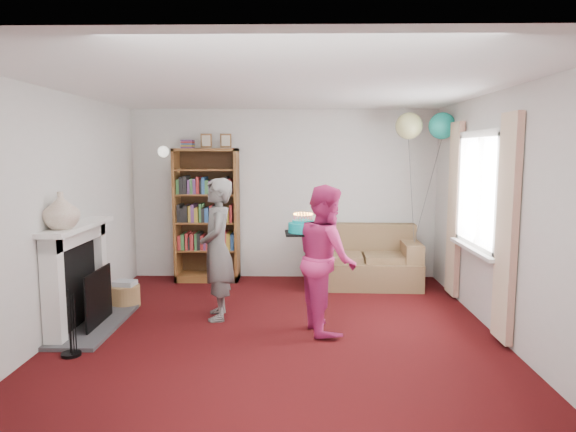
{
  "coord_description": "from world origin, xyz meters",
  "views": [
    {
      "loc": [
        0.19,
        -5.1,
        1.88
      ],
      "look_at": [
        0.09,
        0.6,
        1.16
      ],
      "focal_mm": 32.0,
      "sensor_mm": 36.0,
      "label": 1
    }
  ],
  "objects_px": {
    "person_striped": "(217,249)",
    "person_magenta": "(326,258)",
    "bookcase": "(207,216)",
    "birthday_cake": "(303,228)",
    "sofa": "(362,262)"
  },
  "relations": [
    {
      "from": "person_striped",
      "to": "person_magenta",
      "type": "height_order",
      "value": "person_striped"
    },
    {
      "from": "bookcase",
      "to": "person_magenta",
      "type": "bearing_deg",
      "value": -52.76
    },
    {
      "from": "bookcase",
      "to": "birthday_cake",
      "type": "distance_m",
      "value": 2.45
    },
    {
      "from": "sofa",
      "to": "birthday_cake",
      "type": "relative_size",
      "value": 4.25
    },
    {
      "from": "birthday_cake",
      "to": "sofa",
      "type": "bearing_deg",
      "value": 64.44
    },
    {
      "from": "person_striped",
      "to": "birthday_cake",
      "type": "bearing_deg",
      "value": 65.36
    },
    {
      "from": "bookcase",
      "to": "sofa",
      "type": "bearing_deg",
      "value": -6.04
    },
    {
      "from": "person_striped",
      "to": "person_magenta",
      "type": "xyz_separation_m",
      "value": [
        1.2,
        -0.37,
        -0.02
      ]
    },
    {
      "from": "bookcase",
      "to": "sofa",
      "type": "xyz_separation_m",
      "value": [
        2.23,
        -0.24,
        -0.62
      ]
    },
    {
      "from": "sofa",
      "to": "birthday_cake",
      "type": "xyz_separation_m",
      "value": [
        -0.86,
        -1.79,
        0.76
      ]
    },
    {
      "from": "person_striped",
      "to": "person_magenta",
      "type": "bearing_deg",
      "value": 63.93
    },
    {
      "from": "sofa",
      "to": "person_striped",
      "type": "distance_m",
      "value": 2.42
    },
    {
      "from": "bookcase",
      "to": "person_striped",
      "type": "relative_size",
      "value": 1.34
    },
    {
      "from": "sofa",
      "to": "person_striped",
      "type": "bearing_deg",
      "value": -137.79
    },
    {
      "from": "person_magenta",
      "to": "bookcase",
      "type": "bearing_deg",
      "value": 24.55
    }
  ]
}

